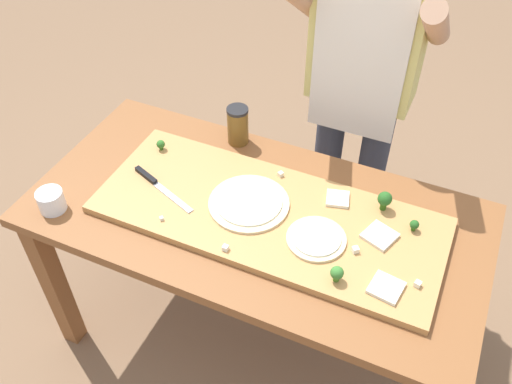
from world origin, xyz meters
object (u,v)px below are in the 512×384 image
pizza_whole_cheese_artichoke (249,202)px  cheese_crumble_c (355,250)px  pizza_slice_center (380,236)px  broccoli_floret_back_right (337,273)px  prep_table (255,233)px  cheese_crumble_d (418,284)px  broccoli_floret_back_left (414,225)px  flour_cup (52,202)px  pizza_whole_white_garlic (316,238)px  broccoli_floret_center_left (385,200)px  chefs_knife (155,183)px  pizza_slice_near_left (386,288)px  broccoli_floret_back_mid (161,144)px  cheese_crumble_e (281,174)px  pizza_slice_far_left (338,199)px  cheese_crumble_b (225,248)px  cook_center (363,74)px  cheese_crumble_a (162,219)px  sauce_jar (238,125)px

pizza_whole_cheese_artichoke → cheese_crumble_c: 0.39m
pizza_slice_center → broccoli_floret_back_right: broccoli_floret_back_right is taller
prep_table → pizza_whole_cheese_artichoke: 0.15m
prep_table → cheese_crumble_d: size_ratio=86.54×
broccoli_floret_back_left → cheese_crumble_d: broccoli_floret_back_left is taller
cheese_crumble_c → flour_cup: size_ratio=0.21×
flour_cup → pizza_slice_center: bearing=16.3°
pizza_whole_white_garlic → cheese_crumble_c: size_ratio=10.20×
broccoli_floret_back_right → pizza_whole_white_garlic: bearing=130.8°
prep_table → pizza_whole_white_garlic: (0.24, -0.06, 0.14)m
pizza_slice_center → broccoli_floret_center_left: broccoli_floret_center_left is taller
chefs_knife → pizza_slice_center: (0.78, 0.08, 0.00)m
pizza_slice_near_left → cheese_crumble_d: size_ratio=5.04×
pizza_slice_near_left → flour_cup: flour_cup is taller
broccoli_floret_back_mid → cheese_crumble_e: 0.47m
pizza_slice_far_left → cheese_crumble_d: (0.33, -0.25, 0.00)m
broccoli_floret_back_mid → cheese_crumble_b: size_ratio=2.34×
prep_table → pizza_whole_white_garlic: size_ratio=8.11×
chefs_knife → broccoli_floret_back_right: size_ratio=5.21×
broccoli_floret_center_left → cook_center: (-0.24, 0.48, 0.15)m
cheese_crumble_b → flour_cup: size_ratio=0.19×
prep_table → pizza_slice_center: bearing=5.3°
pizza_slice_near_left → cook_center: size_ratio=0.05×
broccoli_floret_center_left → cook_center: bearing=116.4°
broccoli_floret_back_right → broccoli_floret_center_left: bearing=81.8°
pizza_slice_far_left → cheese_crumble_d: cheese_crumble_d is taller
pizza_whole_white_garlic → pizza_whole_cheese_artichoke: size_ratio=0.70×
broccoli_floret_back_right → pizza_slice_far_left: bearing=107.4°
broccoli_floret_back_mid → cook_center: cook_center is taller
cheese_crumble_e → cheese_crumble_b: bearing=-93.9°
broccoli_floret_center_left → cheese_crumble_a: size_ratio=5.79×
pizza_slice_center → flour_cup: size_ratio=1.03×
pizza_slice_center → prep_table: bearing=-174.7°
pizza_whole_cheese_artichoke → sauce_jar: sauce_jar is taller
pizza_slice_far_left → flour_cup: flour_cup is taller
broccoli_floret_back_left → cheese_crumble_b: (-0.52, -0.32, -0.02)m
cheese_crumble_b → sauce_jar: 0.57m
prep_table → cheese_crumble_a: 0.35m
pizza_whole_cheese_artichoke → broccoli_floret_back_right: broccoli_floret_back_right is taller
pizza_slice_far_left → broccoli_floret_center_left: bearing=8.7°
pizza_slice_far_left → cheese_crumble_b: 0.43m
cheese_crumble_b → flour_cup: flour_cup is taller
prep_table → cheese_crumble_e: size_ratio=95.22×
pizza_slice_near_left → cheese_crumble_b: (-0.50, -0.06, 0.00)m
pizza_slice_near_left → flour_cup: size_ratio=1.00×
cheese_crumble_a → cook_center: (0.41, 0.82, 0.18)m
pizza_slice_near_left → broccoli_floret_center_left: 0.33m
cheese_crumble_a → cheese_crumble_c: cheese_crumble_c is taller
cheese_crumble_c → pizza_slice_center: bearing=59.7°
pizza_slice_far_left → cheese_crumble_c: (0.12, -0.20, 0.00)m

